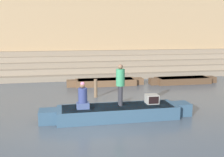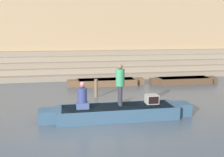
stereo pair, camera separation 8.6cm
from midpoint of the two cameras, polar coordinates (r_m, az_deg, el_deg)
name	(u,v)px [view 2 (the right image)]	position (r m, az deg, el deg)	size (l,w,h in m)	color
ground_plane	(91,129)	(9.50, -4.39, -10.86)	(120.00, 120.00, 0.00)	#4C5660
ghat_steps	(75,67)	(20.78, -7.84, 2.53)	(36.00, 3.86, 1.88)	gray
back_wall	(74,35)	(22.62, -8.24, 9.44)	(34.20, 1.28, 6.40)	tan
rowboat_main	(117,112)	(10.46, 1.43, -7.29)	(6.05, 1.39, 0.51)	#33516B
person_standing	(120,82)	(10.30, 2.03, -0.77)	(0.34, 0.34, 1.65)	#28282D
person_rowing	(82,98)	(10.06, -6.20, -4.22)	(0.48, 0.38, 1.04)	#3D4C75
tv_set	(152,99)	(10.86, 8.89, -4.43)	(0.50, 0.46, 0.37)	#9E998E
moored_boat_shore	(184,80)	(18.12, 15.45, -0.37)	(4.62, 1.14, 0.40)	brown
moored_boat_distant	(106,82)	(16.88, -1.13, -0.76)	(4.95, 1.14, 0.40)	brown
mooring_post	(96,88)	(13.76, -3.32, -2.12)	(0.18, 0.18, 0.97)	brown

